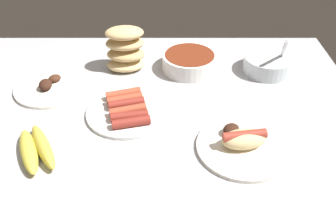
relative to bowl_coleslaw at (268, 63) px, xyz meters
The scene contains 8 objects.
ground_plane 41.72cm from the bowl_coleslaw, 149.88° to the right, with size 120.00×90.00×3.00cm, color #B2B2B7.
bowl_coleslaw is the anchor object (origin of this frame).
plate_sausages 48.81cm from the bowl_coleslaw, 152.39° to the right, with size 22.64×22.64×3.44cm.
plate_hotdog_assembled 39.13cm from the bowl_coleslaw, 110.75° to the right, with size 22.80×22.80×5.61cm.
plate_grilled_meat 68.27cm from the bowl_coleslaw, behind, with size 21.93×21.93×3.93cm.
banana_bunch 74.43cm from the bowl_coleslaw, 148.75° to the right, with size 13.80×17.95×3.77cm.
bread_stack 45.90cm from the bowl_coleslaw, behind, with size 12.94×10.07×14.40cm.
bowl_chili 25.14cm from the bowl_coleslaw, behind, with size 17.73×17.73×5.42cm.
Camera 1 is at (3.84, -82.04, 62.19)cm, focal length 39.27 mm.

